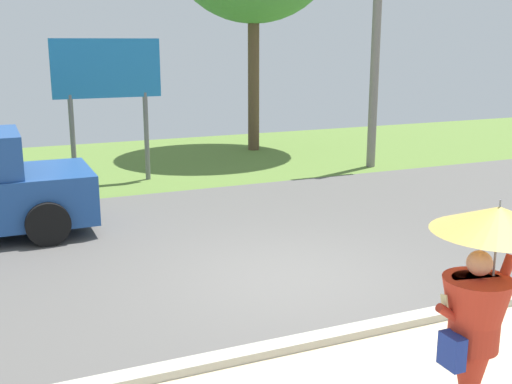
% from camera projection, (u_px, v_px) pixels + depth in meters
% --- Properties ---
extents(ground_plane, '(40.00, 22.00, 0.20)m').
position_uv_depth(ground_plane, '(220.00, 228.00, 11.94)').
color(ground_plane, '#565451').
extents(monk_pedestrian, '(1.14, 1.14, 2.13)m').
position_uv_depth(monk_pedestrian, '(480.00, 309.00, 5.42)').
color(monk_pedestrian, '#B22D1E').
rests_on(monk_pedestrian, ground_plane).
extents(utility_pole, '(1.80, 0.24, 6.83)m').
position_uv_depth(utility_pole, '(376.00, 35.00, 16.74)').
color(utility_pole, gray).
rests_on(utility_pole, ground_plane).
extents(roadside_billboard, '(2.60, 0.12, 3.50)m').
position_uv_depth(roadside_billboard, '(107.00, 79.00, 15.01)').
color(roadside_billboard, slate).
rests_on(roadside_billboard, ground_plane).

